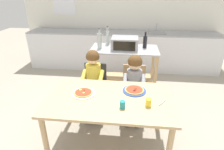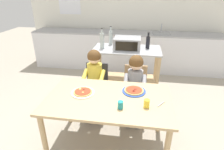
% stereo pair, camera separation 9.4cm
% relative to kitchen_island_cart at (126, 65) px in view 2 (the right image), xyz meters
% --- Properties ---
extents(ground_plane, '(11.93, 11.93, 0.00)m').
position_rel_kitchen_island_cart_xyz_m(ground_plane, '(-0.11, -0.12, -0.62)').
color(ground_plane, '#A89E8C').
extents(back_wall_tiled, '(5.07, 0.13, 2.70)m').
position_rel_kitchen_island_cart_xyz_m(back_wall_tiled, '(-0.11, 1.73, 0.73)').
color(back_wall_tiled, white).
rests_on(back_wall_tiled, ground).
extents(kitchen_counter, '(4.56, 0.60, 1.11)m').
position_rel_kitchen_island_cart_xyz_m(kitchen_counter, '(-0.10, 1.32, -0.16)').
color(kitchen_counter, silver).
rests_on(kitchen_counter, ground).
extents(kitchen_island_cart, '(1.16, 0.61, 0.92)m').
position_rel_kitchen_island_cart_xyz_m(kitchen_island_cart, '(0.00, 0.00, 0.00)').
color(kitchen_island_cart, '#B7BABF').
rests_on(kitchen_island_cart, ground).
extents(toaster_oven, '(0.45, 0.37, 0.20)m').
position_rel_kitchen_island_cart_xyz_m(toaster_oven, '(0.00, -0.02, 0.40)').
color(toaster_oven, '#999BA0').
rests_on(toaster_oven, kitchen_island_cart).
extents(bottle_tall_green_wine, '(0.07, 0.07, 0.33)m').
position_rel_kitchen_island_cart_xyz_m(bottle_tall_green_wine, '(-0.32, 0.22, 0.43)').
color(bottle_tall_green_wine, '#ADB7B2').
rests_on(bottle_tall_green_wine, kitchen_island_cart).
extents(bottle_slim_sauce, '(0.07, 0.07, 0.28)m').
position_rel_kitchen_island_cart_xyz_m(bottle_slim_sauce, '(0.35, 0.08, 0.41)').
color(bottle_slim_sauce, black).
rests_on(bottle_slim_sauce, kitchen_island_cart).
extents(bottle_brown_beer, '(0.08, 0.08, 0.35)m').
position_rel_kitchen_island_cart_xyz_m(bottle_brown_beer, '(-0.43, -0.05, 0.44)').
color(bottle_brown_beer, '#ADB7B2').
rests_on(bottle_brown_beer, kitchen_island_cart).
extents(dining_table, '(1.44, 0.87, 0.73)m').
position_rel_kitchen_island_cart_xyz_m(dining_table, '(-0.11, -1.31, 0.02)').
color(dining_table, tan).
rests_on(dining_table, ground).
extents(dining_chair_left, '(0.36, 0.36, 0.81)m').
position_rel_kitchen_island_cart_xyz_m(dining_chair_left, '(-0.42, -0.59, -0.14)').
color(dining_chair_left, '#333338').
rests_on(dining_chair_left, ground).
extents(dining_chair_right, '(0.36, 0.36, 0.81)m').
position_rel_kitchen_island_cart_xyz_m(dining_chair_right, '(0.18, -0.60, -0.14)').
color(dining_chair_right, tan).
rests_on(dining_chair_right, ground).
extents(child_in_yellow_shirt, '(0.32, 0.42, 1.06)m').
position_rel_kitchen_island_cart_xyz_m(child_in_yellow_shirt, '(-0.42, -0.71, 0.07)').
color(child_in_yellow_shirt, '#424C6B').
rests_on(child_in_yellow_shirt, ground).
extents(child_in_grey_shirt, '(0.32, 0.42, 1.02)m').
position_rel_kitchen_island_cart_xyz_m(child_in_grey_shirt, '(0.18, -0.72, 0.06)').
color(child_in_grey_shirt, '#424C6B').
rests_on(child_in_grey_shirt, ground).
extents(pizza_plate_white, '(0.28, 0.28, 0.03)m').
position_rel_kitchen_island_cart_xyz_m(pizza_plate_white, '(-0.42, -1.26, 0.12)').
color(pizza_plate_white, white).
rests_on(pizza_plate_white, dining_table).
extents(pizza_plate_blue_rimmed, '(0.29, 0.29, 0.03)m').
position_rel_kitchen_island_cart_xyz_m(pizza_plate_blue_rimmed, '(0.18, -1.13, 0.12)').
color(pizza_plate_blue_rimmed, '#3356B7').
rests_on(pizza_plate_blue_rimmed, dining_table).
extents(drinking_cup_teal, '(0.06, 0.06, 0.08)m').
position_rel_kitchen_island_cart_xyz_m(drinking_cup_teal, '(0.06, -1.50, 0.15)').
color(drinking_cup_teal, teal).
rests_on(drinking_cup_teal, dining_table).
extents(drinking_cup_yellow, '(0.06, 0.06, 0.09)m').
position_rel_kitchen_island_cart_xyz_m(drinking_cup_yellow, '(0.33, -1.43, 0.16)').
color(drinking_cup_yellow, yellow).
rests_on(drinking_cup_yellow, dining_table).
extents(serving_spoon, '(0.09, 0.12, 0.01)m').
position_rel_kitchen_island_cart_xyz_m(serving_spoon, '(0.49, -1.36, 0.12)').
color(serving_spoon, '#B7BABF').
rests_on(serving_spoon, dining_table).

